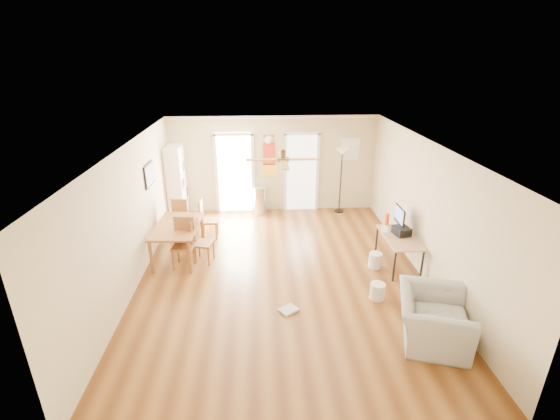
{
  "coord_description": "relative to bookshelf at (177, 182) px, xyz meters",
  "views": [
    {
      "loc": [
        -0.43,
        -6.66,
        4.09
      ],
      "look_at": [
        0.0,
        0.6,
        1.15
      ],
      "focal_mm": 25.0,
      "sensor_mm": 36.0,
      "label": 1
    }
  ],
  "objects": [
    {
      "name": "kitchen_doorway",
      "position": [
        1.49,
        0.33,
        0.09
      ],
      "size": [
        0.9,
        0.1,
        2.1
      ],
      "primitive_type": null,
      "color": "white",
      "rests_on": "wall_back"
    },
    {
      "name": "orange_bottle",
      "position": [
        4.84,
        -2.34,
        -0.17
      ],
      "size": [
        0.09,
        0.09,
        0.26
      ],
      "primitive_type": "cylinder",
      "rotation": [
        0.0,
        0.0,
        0.06
      ],
      "color": "red",
      "rests_on": "computer_desk"
    },
    {
      "name": "wastebasket_a",
      "position": [
        4.47,
        -2.94,
        -0.81
      ],
      "size": [
        0.32,
        0.32,
        0.31
      ],
      "primitive_type": "cylinder",
      "rotation": [
        0.0,
        0.0,
        0.24
      ],
      "color": "silver",
      "rests_on": "floor"
    },
    {
      "name": "ac_grille",
      "position": [
        4.59,
        0.32,
        0.74
      ],
      "size": [
        0.5,
        0.04,
        0.6
      ],
      "primitive_type": "cube",
      "color": "white",
      "rests_on": "wall_back"
    },
    {
      "name": "dining_chair_near",
      "position": [
        0.57,
        -2.68,
        -0.45
      ],
      "size": [
        0.46,
        0.46,
        1.02
      ],
      "primitive_type": null,
      "rotation": [
        0.0,
        0.0,
        -0.09
      ],
      "color": "brown",
      "rests_on": "floor"
    },
    {
      "name": "wall_decal",
      "position": [
        2.41,
        0.33,
        0.59
      ],
      "size": [
        0.46,
        0.03,
        1.1
      ],
      "primitive_type": "cube",
      "color": "red",
      "rests_on": "wall_back"
    },
    {
      "name": "torchiere_lamp",
      "position": [
        4.33,
        0.1,
        -0.07
      ],
      "size": [
        0.34,
        0.34,
        1.77
      ],
      "primitive_type": null,
      "rotation": [
        0.0,
        0.0,
        -0.01
      ],
      "color": "black",
      "rests_on": "floor"
    },
    {
      "name": "wall_front",
      "position": [
        2.54,
        -6.65,
        0.34
      ],
      "size": [
        5.5,
        0.04,
        2.6
      ],
      "primitive_type": null,
      "color": "beige",
      "rests_on": "floor"
    },
    {
      "name": "dining_chair_right_a",
      "position": [
        0.94,
        -1.32,
        -0.49
      ],
      "size": [
        0.39,
        0.39,
        0.94
      ],
      "primitive_type": null,
      "rotation": [
        0.0,
        0.0,
        1.57
      ],
      "color": "#A97636",
      "rests_on": "floor"
    },
    {
      "name": "bathroom_doorway",
      "position": [
        3.29,
        0.33,
        0.09
      ],
      "size": [
        0.8,
        0.1,
        2.1
      ],
      "primitive_type": null,
      "color": "white",
      "rests_on": "wall_back"
    },
    {
      "name": "ceiling",
      "position": [
        2.54,
        -3.15,
        1.64
      ],
      "size": [
        5.5,
        7.0,
        0.0
      ],
      "primitive_type": null,
      "color": "silver",
      "rests_on": "floor"
    },
    {
      "name": "keyboard",
      "position": [
        4.74,
        -2.54,
        -0.29
      ],
      "size": [
        0.23,
        0.4,
        0.01
      ],
      "primitive_type": "cube",
      "rotation": [
        0.0,
        0.0,
        -0.28
      ],
      "color": "silver",
      "rests_on": "computer_desk"
    },
    {
      "name": "bookshelf",
      "position": [
        0.0,
        0.0,
        0.0
      ],
      "size": [
        0.44,
        0.89,
        1.92
      ],
      "primitive_type": null,
      "rotation": [
        0.0,
        0.0,
        -0.07
      ],
      "color": "white",
      "rests_on": "floor"
    },
    {
      "name": "armchair",
      "position": [
        4.69,
        -5.14,
        -0.58
      ],
      "size": [
        1.32,
        1.41,
        0.75
      ],
      "primitive_type": "imported",
      "rotation": [
        0.0,
        0.0,
        1.26
      ],
      "color": "#9C9B97",
      "rests_on": "floor"
    },
    {
      "name": "dining_chair_far",
      "position": [
        0.3,
        -1.07,
        -0.49
      ],
      "size": [
        0.45,
        0.45,
        0.94
      ],
      "primitive_type": null,
      "rotation": [
        0.0,
        0.0,
        2.97
      ],
      "color": "brown",
      "rests_on": "floor"
    },
    {
      "name": "dining_chair_right_b",
      "position": [
        0.94,
        -2.48,
        -0.5
      ],
      "size": [
        0.46,
        0.46,
        0.92
      ],
      "primitive_type": null,
      "rotation": [
        0.0,
        0.0,
        1.34
      ],
      "color": "#985E31",
      "rests_on": "floor"
    },
    {
      "name": "wall_right",
      "position": [
        5.29,
        -3.15,
        0.34
      ],
      "size": [
        0.04,
        7.0,
        2.6
      ],
      "primitive_type": null,
      "color": "beige",
      "rests_on": "floor"
    },
    {
      "name": "ceiling_fan",
      "position": [
        2.54,
        -3.45,
        1.47
      ],
      "size": [
        1.24,
        1.24,
        0.2
      ],
      "primitive_type": null,
      "color": "#593819",
      "rests_on": "ceiling"
    },
    {
      "name": "dining_table",
      "position": [
        0.39,
        -2.25,
        -0.59
      ],
      "size": [
        0.96,
        1.52,
        0.74
      ],
      "primitive_type": null,
      "rotation": [
        0.0,
        0.0,
        -0.05
      ],
      "color": "#966230",
      "rests_on": "floor"
    },
    {
      "name": "trash_can",
      "position": [
        2.14,
        0.1,
        -0.59
      ],
      "size": [
        0.41,
        0.41,
        0.75
      ],
      "primitive_type": "cylinder",
      "rotation": [
        0.0,
        0.0,
        0.19
      ],
      "color": "silver",
      "rests_on": "floor"
    },
    {
      "name": "imac",
      "position": [
        5.01,
        -2.57,
        -0.05
      ],
      "size": [
        0.21,
        0.54,
        0.5
      ],
      "primitive_type": null,
      "rotation": [
        0.0,
        0.0,
        0.26
      ],
      "color": "black",
      "rests_on": "computer_desk"
    },
    {
      "name": "floor",
      "position": [
        2.54,
        -3.15,
        -0.96
      ],
      "size": [
        7.0,
        7.0,
        0.0
      ],
      "primitive_type": "plane",
      "color": "brown",
      "rests_on": "ground"
    },
    {
      "name": "framed_poster",
      "position": [
        -0.19,
        -1.75,
        0.74
      ],
      "size": [
        0.04,
        0.66,
        0.48
      ],
      "primitive_type": "cube",
      "color": "black",
      "rests_on": "wall_left"
    },
    {
      "name": "wastebasket_b",
      "position": [
        4.19,
        -4.04,
        -0.81
      ],
      "size": [
        0.29,
        0.29,
        0.3
      ],
      "primitive_type": "cylinder",
      "rotation": [
        0.0,
        0.0,
        -0.11
      ],
      "color": "silver",
      "rests_on": "floor"
    },
    {
      "name": "crown_molding",
      "position": [
        2.54,
        -3.15,
        1.6
      ],
      "size": [
        5.5,
        7.0,
        0.08
      ],
      "primitive_type": null,
      "color": "white",
      "rests_on": "wall_back"
    },
    {
      "name": "floor_cloth",
      "position": [
        2.58,
        -4.31,
        -0.94
      ],
      "size": [
        0.38,
        0.37,
        0.04
      ],
      "primitive_type": "cube",
      "rotation": [
        0.0,
        0.0,
        0.64
      ],
      "color": "#A6A5A0",
      "rests_on": "floor"
    },
    {
      "name": "printer",
      "position": [
        4.99,
        -2.82,
        -0.22
      ],
      "size": [
        0.35,
        0.38,
        0.17
      ],
      "primitive_type": "cube",
      "rotation": [
        0.0,
        0.0,
        0.23
      ],
      "color": "black",
      "rests_on": "computer_desk"
    },
    {
      "name": "wall_left",
      "position": [
        -0.21,
        -3.15,
        0.34
      ],
      "size": [
        0.04,
        7.0,
        2.6
      ],
      "primitive_type": null,
      "color": "beige",
      "rests_on": "floor"
    },
    {
      "name": "computer_desk",
      "position": [
        4.93,
        -2.91,
        -0.63
      ],
      "size": [
        0.62,
        1.24,
        0.66
      ],
      "primitive_type": null,
      "color": "tan",
      "rests_on": "floor"
    },
    {
      "name": "wall_back",
      "position": [
        2.54,
        0.35,
        0.34
      ],
      "size": [
        5.5,
        0.04,
        2.6
      ],
      "primitive_type": null,
      "color": "beige",
      "rests_on": "floor"
    }
  ]
}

